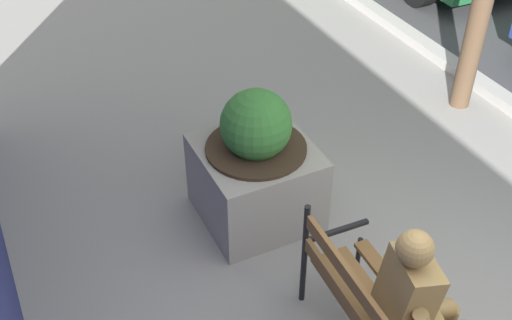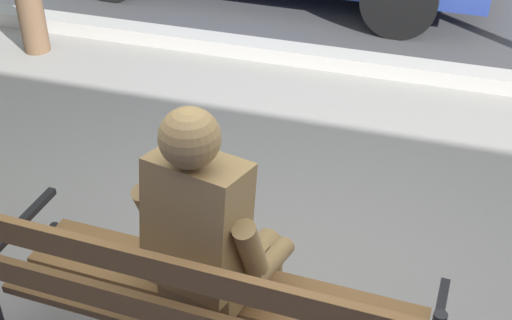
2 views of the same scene
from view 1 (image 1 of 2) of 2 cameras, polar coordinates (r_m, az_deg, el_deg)
bronze_statue_seated at (r=4.17m, az=14.84°, el=-13.13°), size 0.76×0.80×1.37m
concrete_planter at (r=5.29m, az=-0.00°, el=-0.78°), size 0.92×0.92×1.25m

